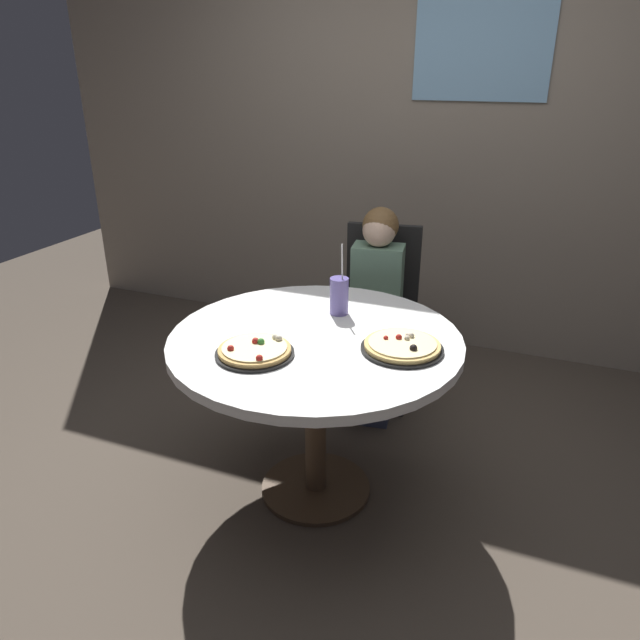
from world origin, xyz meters
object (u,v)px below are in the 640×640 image
object	(u,v)px
diner_child	(374,324)
pizza_veggie	(255,351)
soda_cup	(339,296)
pizza_cheese	(402,346)
chair_wooden	(379,304)
dining_table	(315,360)

from	to	relation	value
diner_child	pizza_veggie	size ratio (longest dim) A/B	3.69
pizza_veggie	soda_cup	bearing A→B (deg)	72.71
diner_child	pizza_cheese	xyz separation A→B (m)	(0.34, -0.77, 0.28)
pizza_veggie	soda_cup	size ratio (longest dim) A/B	0.95
pizza_cheese	chair_wooden	bearing A→B (deg)	110.92
dining_table	pizza_veggie	size ratio (longest dim) A/B	3.97
chair_wooden	pizza_cheese	size ratio (longest dim) A/B	3.06
soda_cup	diner_child	bearing A→B (deg)	89.47
chair_wooden	diner_child	size ratio (longest dim) A/B	0.88
chair_wooden	soda_cup	xyz separation A→B (m)	(0.02, -0.70, 0.30)
dining_table	soda_cup	world-z (taller)	soda_cup
dining_table	pizza_veggie	world-z (taller)	pizza_veggie
dining_table	pizza_veggie	distance (m)	0.30
chair_wooden	soda_cup	world-z (taller)	soda_cup
pizza_veggie	soda_cup	world-z (taller)	soda_cup
chair_wooden	diner_child	distance (m)	0.19
pizza_cheese	dining_table	bearing A→B (deg)	-178.78
chair_wooden	pizza_cheese	bearing A→B (deg)	-69.08
diner_child	soda_cup	world-z (taller)	diner_child
chair_wooden	pizza_veggie	size ratio (longest dim) A/B	3.24
dining_table	chair_wooden	xyz separation A→B (m)	(-0.01, 0.95, -0.12)
diner_child	pizza_cheese	size ratio (longest dim) A/B	3.48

